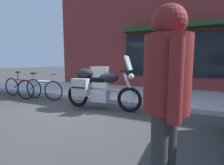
{
  "coord_description": "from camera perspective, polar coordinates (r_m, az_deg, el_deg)",
  "views": [
    {
      "loc": [
        2.65,
        -3.2,
        1.22
      ],
      "look_at": [
        0.77,
        0.72,
        0.7
      ],
      "focal_mm": 26.32,
      "sensor_mm": 36.0,
      "label": 1
    }
  ],
  "objects": [
    {
      "name": "touring_motorcycle",
      "position": [
        4.34,
        -5.31,
        -1.41
      ],
      "size": [
        2.13,
        0.77,
        1.39
      ],
      "color": "black",
      "rests_on": "ground_plane"
    },
    {
      "name": "parked_bicycle",
      "position": [
        5.92,
        -24.01,
        -2.14
      ],
      "size": [
        1.63,
        0.58,
        0.91
      ],
      "color": "black",
      "rests_on": "ground_plane"
    },
    {
      "name": "pedestrian_walking",
      "position": [
        1.43,
        18.46,
        -0.35
      ],
      "size": [
        0.49,
        0.53,
        1.68
      ],
      "color": "#2F2F2F",
      "rests_on": "ground_plane"
    },
    {
      "name": "sandwich_board_sign",
      "position": [
        5.95,
        -4.19,
        0.91
      ],
      "size": [
        0.55,
        0.42,
        0.97
      ],
      "color": "silver",
      "rests_on": "sidewalk_curb"
    },
    {
      "name": "second_bicycle_by_cafe",
      "position": [
        6.73,
        -28.71,
        -1.3
      ],
      "size": [
        1.74,
        0.48,
        0.93
      ],
      "color": "black",
      "rests_on": "ground_plane"
    },
    {
      "name": "ground_plane",
      "position": [
        4.33,
        -13.68,
        -9.75
      ],
      "size": [
        80.0,
        80.0,
        0.0
      ],
      "primitive_type": "plane",
      "color": "#383838"
    }
  ]
}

